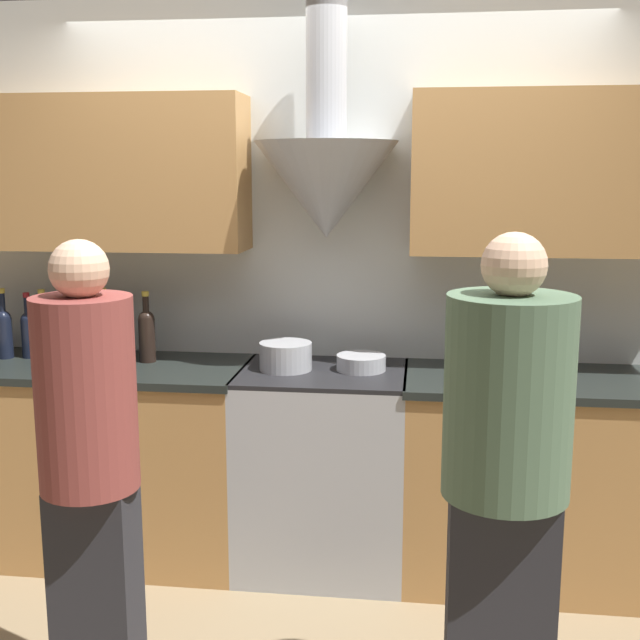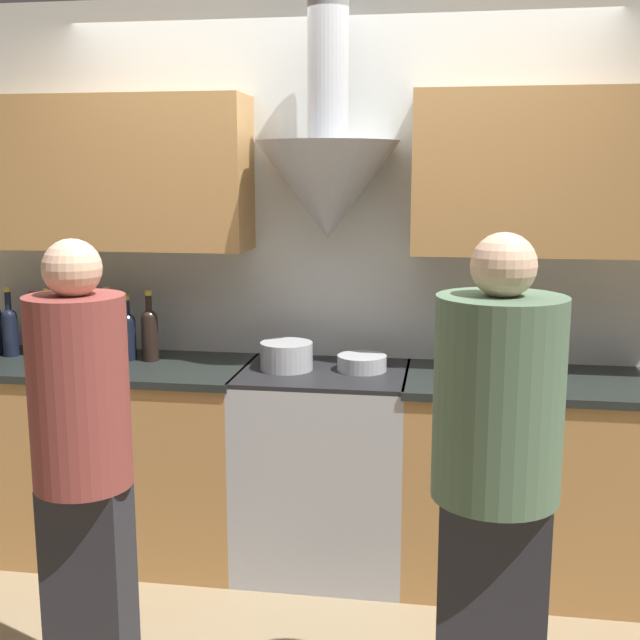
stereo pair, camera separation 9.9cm
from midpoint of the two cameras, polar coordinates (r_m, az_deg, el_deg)
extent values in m
plane|color=#847051|center=(3.66, 0.29, -19.10)|extent=(12.00, 12.00, 0.00)
cube|color=silver|center=(3.85, 1.74, 2.91)|extent=(8.40, 0.06, 2.60)
cone|color=#A8AAAF|center=(3.61, 1.36, 9.23)|extent=(0.64, 0.64, 0.43)
cylinder|color=#A8AAAF|center=(3.64, 1.40, 17.41)|extent=(0.18, 0.18, 0.61)
cube|color=#B27F47|center=(3.93, -14.82, 10.04)|extent=(1.43, 0.32, 0.70)
cube|color=#B27F47|center=(3.65, 17.72, 9.89)|extent=(1.28, 0.32, 0.70)
cube|color=#B27F47|center=(4.03, -14.78, -9.60)|extent=(1.43, 0.60, 0.89)
cube|color=black|center=(3.90, -15.09, -3.16)|extent=(1.46, 0.62, 0.03)
cube|color=#B27F47|center=(3.75, 16.90, -11.24)|extent=(1.28, 0.60, 0.89)
cube|color=black|center=(3.61, 17.29, -4.35)|extent=(1.31, 0.62, 0.03)
cube|color=#A8AAAF|center=(3.74, 1.02, -10.71)|extent=(0.75, 0.60, 0.91)
cube|color=black|center=(3.48, 0.33, -13.00)|extent=(0.53, 0.01, 0.41)
cube|color=black|center=(3.60, 1.04, -3.79)|extent=(0.75, 0.60, 0.02)
cube|color=#A8AAAF|center=(3.87, 1.59, -3.68)|extent=(0.75, 0.06, 0.10)
cylinder|color=black|center=(4.13, -20.52, -1.09)|extent=(0.08, 0.08, 0.19)
sphere|color=black|center=(4.11, -20.60, 0.23)|extent=(0.07, 0.07, 0.07)
cylinder|color=black|center=(4.10, -20.66, 1.18)|extent=(0.03, 0.03, 0.10)
cylinder|color=gold|center=(4.09, -20.72, 2.05)|extent=(0.03, 0.03, 0.02)
cylinder|color=black|center=(4.10, -19.00, -1.13)|extent=(0.07, 0.07, 0.19)
sphere|color=black|center=(4.08, -19.08, 0.14)|extent=(0.07, 0.07, 0.07)
cylinder|color=black|center=(4.07, -19.13, 0.99)|extent=(0.03, 0.03, 0.09)
cylinder|color=maroon|center=(4.06, -19.18, 1.78)|extent=(0.03, 0.03, 0.02)
cylinder|color=black|center=(4.04, -18.05, -1.13)|extent=(0.07, 0.07, 0.20)
sphere|color=black|center=(4.02, -18.13, 0.28)|extent=(0.07, 0.07, 0.07)
cylinder|color=black|center=(4.01, -18.18, 1.18)|extent=(0.03, 0.03, 0.09)
cylinder|color=gold|center=(4.00, -18.23, 2.00)|extent=(0.03, 0.03, 0.02)
cylinder|color=black|center=(4.00, -16.60, -1.22)|extent=(0.08, 0.08, 0.19)
sphere|color=black|center=(3.98, -16.68, 0.14)|extent=(0.07, 0.07, 0.07)
cylinder|color=black|center=(3.97, -16.73, 1.10)|extent=(0.03, 0.03, 0.10)
cylinder|color=black|center=(3.96, -16.77, 1.98)|extent=(0.03, 0.03, 0.02)
cylinder|color=black|center=(3.95, -15.32, -1.17)|extent=(0.07, 0.07, 0.21)
sphere|color=black|center=(3.93, -15.39, 0.32)|extent=(0.07, 0.07, 0.07)
cylinder|color=black|center=(3.92, -15.44, 1.25)|extent=(0.03, 0.03, 0.10)
cylinder|color=gold|center=(3.91, -15.48, 2.11)|extent=(0.03, 0.03, 0.02)
cylinder|color=black|center=(3.91, -14.10, -1.31)|extent=(0.07, 0.07, 0.20)
sphere|color=black|center=(3.89, -14.17, 0.13)|extent=(0.07, 0.07, 0.07)
cylinder|color=black|center=(3.88, -14.21, 1.17)|extent=(0.03, 0.03, 0.11)
cylinder|color=gold|center=(3.87, -14.26, 2.12)|extent=(0.03, 0.03, 0.02)
cylinder|color=black|center=(3.88, -12.78, -1.42)|extent=(0.08, 0.08, 0.19)
sphere|color=black|center=(3.87, -12.83, -0.05)|extent=(0.07, 0.07, 0.07)
cylinder|color=black|center=(3.86, -12.87, 0.80)|extent=(0.03, 0.03, 0.08)
cylinder|color=gold|center=(3.85, -12.90, 1.56)|extent=(0.03, 0.03, 0.02)
cylinder|color=black|center=(3.84, -11.27, -1.35)|extent=(0.08, 0.08, 0.21)
sphere|color=black|center=(3.82, -11.33, 0.16)|extent=(0.07, 0.07, 0.07)
cylinder|color=black|center=(3.81, -11.36, 1.07)|extent=(0.03, 0.03, 0.09)
cylinder|color=gold|center=(3.81, -11.39, 1.89)|extent=(0.03, 0.03, 0.02)
cylinder|color=#A8AAAF|center=(3.61, -1.61, -2.57)|extent=(0.24, 0.24, 0.12)
cylinder|color=#A8AAAF|center=(3.60, 3.79, -3.06)|extent=(0.22, 0.22, 0.07)
cube|color=#28282D|center=(2.90, -15.00, -18.70)|extent=(0.27, 0.17, 0.81)
cylinder|color=brown|center=(2.64, -15.73, -4.96)|extent=(0.31, 0.31, 0.62)
sphere|color=#E0B28E|center=(2.56, -16.16, 3.55)|extent=(0.18, 0.18, 0.18)
cube|color=#28282D|center=(2.70, 13.01, -20.50)|extent=(0.32, 0.21, 0.85)
cylinder|color=#4C664C|center=(2.41, 13.72, -5.44)|extent=(0.38, 0.38, 0.60)
sphere|color=#E0B28E|center=(2.34, 14.13, 3.78)|extent=(0.19, 0.19, 0.19)
camera|label=1|loc=(0.05, -89.17, 0.15)|focal=45.00mm
camera|label=2|loc=(0.05, 90.83, -0.15)|focal=45.00mm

